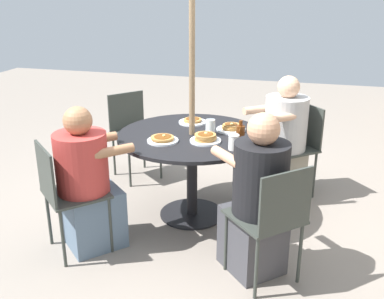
{
  "coord_description": "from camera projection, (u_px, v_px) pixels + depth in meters",
  "views": [
    {
      "loc": [
        3.41,
        0.92,
        1.92
      ],
      "look_at": [
        0.0,
        0.0,
        0.61
      ],
      "focal_mm": 42.0,
      "sensor_mm": 36.0,
      "label": 1
    }
  ],
  "objects": [
    {
      "name": "patio_chair_west",
      "position": [
        272.0,
        216.0,
        2.9
      ],
      "size": [
        0.6,
        0.6,
        0.86
      ],
      "rotation": [
        0.0,
        0.0,
        -3.95
      ],
      "color": "#333833",
      "rests_on": "ground"
    },
    {
      "name": "ground_plane",
      "position": [
        192.0,
        214.0,
        3.98
      ],
      "size": [
        12.0,
        12.0,
        0.0
      ],
      "primitive_type": "plane",
      "color": "gray"
    },
    {
      "name": "syrup_bottle",
      "position": [
        240.0,
        131.0,
        3.6
      ],
      "size": [
        0.09,
        0.07,
        0.15
      ],
      "color": "#602D0F",
      "rests_on": "patio_table"
    },
    {
      "name": "pancake_plate_d",
      "position": [
        205.0,
        138.0,
        3.53
      ],
      "size": [
        0.25,
        0.25,
        0.08
      ],
      "color": "white",
      "rests_on": "patio_table"
    },
    {
      "name": "umbrella_pole",
      "position": [
        192.0,
        99.0,
        3.61
      ],
      "size": [
        0.05,
        0.05,
        2.09
      ],
      "primitive_type": "cylinder",
      "color": "#846B4C",
      "rests_on": "ground"
    },
    {
      "name": "pancake_plate_a",
      "position": [
        193.0,
        121.0,
        4.01
      ],
      "size": [
        0.25,
        0.25,
        0.05
      ],
      "color": "white",
      "rests_on": "patio_table"
    },
    {
      "name": "diner_south",
      "position": [
        88.0,
        186.0,
        3.35
      ],
      "size": [
        0.61,
        0.6,
        1.12
      ],
      "rotation": [
        0.0,
        0.0,
        0.82
      ],
      "color": "slate",
      "rests_on": "ground"
    },
    {
      "name": "patio_chair_south",
      "position": [
        65.0,
        190.0,
        3.26
      ],
      "size": [
        0.6,
        0.6,
        0.86
      ],
      "rotation": [
        0.0,
        0.0,
        0.82
      ],
      "color": "#333833",
      "rests_on": "ground"
    },
    {
      "name": "patio_table",
      "position": [
        192.0,
        148.0,
        3.76
      ],
      "size": [
        1.24,
        1.24,
        0.75
      ],
      "color": "black",
      "rests_on": "ground"
    },
    {
      "name": "patio_chair_north",
      "position": [
        296.0,
        143.0,
        4.23
      ],
      "size": [
        0.59,
        0.59,
        0.86
      ],
      "rotation": [
        0.0,
        0.0,
        -2.44
      ],
      "color": "#333833",
      "rests_on": "ground"
    },
    {
      "name": "pancake_plate_c",
      "position": [
        231.0,
        128.0,
        3.8
      ],
      "size": [
        0.25,
        0.25,
        0.07
      ],
      "color": "white",
      "rests_on": "patio_table"
    },
    {
      "name": "coffee_cup",
      "position": [
        234.0,
        142.0,
        3.35
      ],
      "size": [
        0.08,
        0.08,
        0.12
      ],
      "color": "white",
      "rests_on": "patio_table"
    },
    {
      "name": "diner_west",
      "position": [
        257.0,
        203.0,
        3.03
      ],
      "size": [
        0.59,
        0.59,
        1.17
      ],
      "rotation": [
        0.0,
        0.0,
        -3.95
      ],
      "color": "#3D3D42",
      "rests_on": "ground"
    },
    {
      "name": "drinking_glass_a",
      "position": [
        210.0,
        127.0,
        3.68
      ],
      "size": [
        0.08,
        0.08,
        0.13
      ],
      "primitive_type": "cylinder",
      "color": "silver",
      "rests_on": "patio_table"
    },
    {
      "name": "diner_north",
      "position": [
        282.0,
        144.0,
        4.16
      ],
      "size": [
        0.61,
        0.63,
        1.16
      ],
      "rotation": [
        0.0,
        0.0,
        -2.44
      ],
      "color": "gray",
      "rests_on": "ground"
    },
    {
      "name": "pancake_plate_b",
      "position": [
        163.0,
        139.0,
        3.54
      ],
      "size": [
        0.25,
        0.25,
        0.05
      ],
      "color": "white",
      "rests_on": "patio_table"
    },
    {
      "name": "patio_chair_east",
      "position": [
        132.0,
        128.0,
        4.64
      ],
      "size": [
        0.59,
        0.59,
        0.86
      ],
      "rotation": [
        0.0,
        0.0,
        -0.7
      ],
      "color": "#333833",
      "rests_on": "ground"
    }
  ]
}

